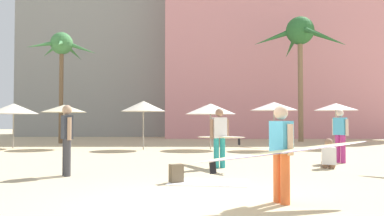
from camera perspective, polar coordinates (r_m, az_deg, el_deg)
The scene contains 17 objects.
ground at distance 6.83m, azimuth 0.56°, elevation -13.61°, with size 120.00×120.00×0.00m, color #C6B28C.
hotel_pink at distance 37.90m, azimuth 13.25°, elevation 8.03°, with size 21.54×10.48×15.75m, color pink.
palm_tree_far_left at distance 28.41m, azimuth 15.15°, elevation 9.78°, with size 6.26×6.13×8.49m.
palm_tree_left at distance 26.38m, azimuth -18.25°, elevation 7.93°, with size 4.00×4.32×6.93m.
cafe_umbrella_0 at distance 20.82m, azimuth -17.94°, elevation -0.08°, with size 2.22×2.22×2.20m.
cafe_umbrella_1 at distance 19.44m, azimuth 2.59°, elevation -0.12°, with size 2.48×2.48×2.25m.
cafe_umbrella_2 at distance 19.46m, azimuth -7.05°, elevation 0.26°, with size 2.16×2.16×2.36m.
cafe_umbrella_3 at distance 21.33m, azimuth 19.81°, elevation 0.15°, with size 2.16×2.16×2.29m.
cafe_umbrella_4 at distance 19.47m, azimuth 11.58°, elevation 0.24°, with size 2.26×2.26×2.30m.
cafe_umbrella_5 at distance 22.12m, azimuth -24.27°, elevation -0.09°, with size 2.47×2.47×2.28m.
beach_towel at distance 9.14m, azimuth 2.27°, elevation -10.57°, with size 1.76×1.04×0.01m, color white.
backpack at distance 9.07m, azimuth -2.38°, elevation -9.39°, with size 0.35×0.33×0.42m.
person_mid_left at distance 12.53m, azimuth 18.88°, elevation -6.72°, with size 0.59×0.96×0.88m.
person_mid_center at distance 11.97m, azimuth 3.82°, elevation -4.05°, with size 1.56×2.89×1.76m.
person_near_left at distance 6.81m, azimuth 12.80°, elevation -5.93°, with size 3.11×1.18×1.65m.
person_far_right at distance 10.60m, azimuth -17.57°, elevation -3.96°, with size 0.39×0.57×1.79m.
person_far_left at distance 14.12m, azimuth 20.38°, elevation -3.46°, with size 0.43×0.55×1.76m.
Camera 1 is at (-0.07, -6.69, 1.39)m, focal length 37.25 mm.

